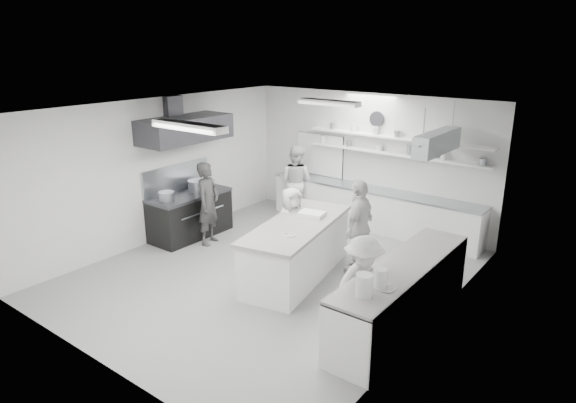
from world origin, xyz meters
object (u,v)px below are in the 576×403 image
Objects in this scene: stove at (190,216)px; cook_stove at (208,204)px; right_counter at (402,296)px; back_counter at (371,209)px; prep_island at (297,251)px; cook_back at (296,182)px.

stove is 1.03× the size of cook_stove.
stove is at bearing 173.48° from right_counter.
right_counter is at bearing -6.52° from stove.
back_counter is at bearing 124.65° from right_counter.
stove is at bearing 68.51° from cook_stove.
cook_stove is (-2.39, 0.15, 0.39)m from prep_island.
stove is 0.69× the size of prep_island.
cook_back reaches higher than prep_island.
stove is 5.28m from right_counter.
cook_stove is (-2.27, -2.85, 0.41)m from back_counter.
stove is 1.02× the size of cook_back.
right_counter is 1.87× the size of cook_back.
prep_island is 3.24m from cook_back.
cook_back is at bearing -27.79° from cook_stove.
prep_island is at bearing -87.66° from back_counter.
cook_stove is 2.47m from cook_back.
cook_back is at bearing 144.44° from right_counter.
right_counter is (5.25, -0.60, 0.02)m from stove.
right_counter is 2.26m from prep_island.
cook_back is at bearing -166.70° from back_counter.
cook_stove is at bearing 165.08° from prep_island.
right_counter is 1.26× the size of prep_island.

